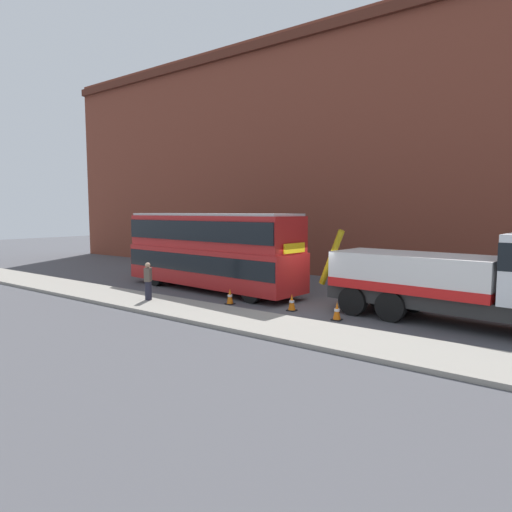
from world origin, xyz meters
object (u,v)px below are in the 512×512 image
(traffic_cone_midway, at_px, (292,303))
(recovery_tow_truck, at_px, (462,278))
(double_decker_bus, at_px, (210,248))
(pedestrian_onlooker, at_px, (148,282))
(traffic_cone_near_truck, at_px, (337,311))
(traffic_cone_near_bus, at_px, (230,297))

(traffic_cone_midway, bearing_deg, recovery_tow_truck, 14.11)
(double_decker_bus, bearing_deg, traffic_cone_midway, -9.98)
(recovery_tow_truck, bearing_deg, double_decker_bus, -175.37)
(pedestrian_onlooker, relative_size, traffic_cone_midway, 2.38)
(recovery_tow_truck, height_order, double_decker_bus, double_decker_bus)
(recovery_tow_truck, relative_size, traffic_cone_midway, 14.20)
(traffic_cone_near_truck, bearing_deg, double_decker_bus, 166.74)
(recovery_tow_truck, xyz_separation_m, double_decker_bus, (-12.35, 0.04, 0.47))
(recovery_tow_truck, distance_m, traffic_cone_near_bus, 9.52)
(recovery_tow_truck, xyz_separation_m, traffic_cone_near_bus, (-9.18, -2.12, -1.42))
(traffic_cone_midway, bearing_deg, pedestrian_onlooker, -157.08)
(double_decker_bus, xyz_separation_m, traffic_cone_midway, (6.10, -1.61, -1.89))
(double_decker_bus, bearing_deg, recovery_tow_truck, 4.63)
(traffic_cone_near_bus, bearing_deg, traffic_cone_near_truck, 2.11)
(traffic_cone_near_bus, height_order, traffic_cone_near_truck, same)
(double_decker_bus, relative_size, traffic_cone_midway, 15.53)
(recovery_tow_truck, height_order, traffic_cone_near_truck, recovery_tow_truck)
(double_decker_bus, xyz_separation_m, pedestrian_onlooker, (0.03, -4.18, -1.25))
(recovery_tow_truck, xyz_separation_m, traffic_cone_midway, (-6.25, -1.57, -1.42))
(recovery_tow_truck, bearing_deg, traffic_cone_midway, -161.07)
(double_decker_bus, distance_m, traffic_cone_near_bus, 4.28)
(pedestrian_onlooker, xyz_separation_m, traffic_cone_near_truck, (8.33, 2.21, -0.64))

